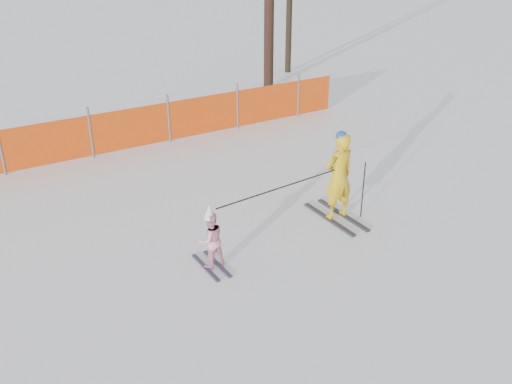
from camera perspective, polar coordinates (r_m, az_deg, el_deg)
ground at (r=9.82m, az=1.53°, el=-6.35°), size 120.00×120.00×0.00m
adult at (r=10.70m, az=8.27°, el=1.58°), size 0.62×1.49×1.77m
child at (r=9.28m, az=-4.58°, el=-4.72°), size 0.49×0.92×1.15m
ski_poles at (r=10.11m, az=5.09°, el=0.33°), size 3.16×0.26×1.13m
safety_fence at (r=13.84m, az=-22.10°, el=4.15°), size 17.13×0.06×1.25m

